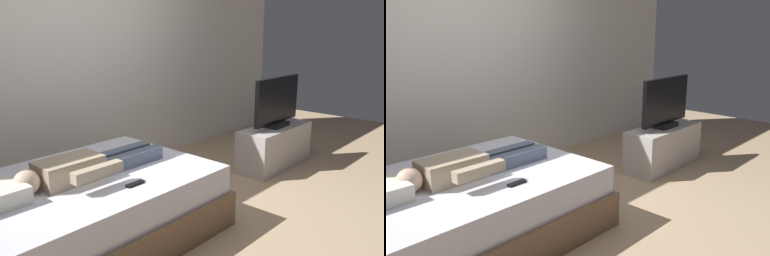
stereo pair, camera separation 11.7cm
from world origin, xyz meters
The scene contains 7 objects.
ground_plane centered at (0.00, 0.00, 0.00)m, with size 10.00×10.00×0.00m, color tan.
back_wall centered at (0.40, 1.73, 1.40)m, with size 6.40×0.10×2.80m, color silver.
bed centered at (-0.82, 0.49, 0.26)m, with size 2.06×1.46×0.54m.
person centered at (-0.79, 0.48, 0.62)m, with size 1.26×0.46×0.18m.
remote centered at (-0.64, 0.07, 0.55)m, with size 0.15×0.04×0.02m, color black.
tv_stand centered at (1.74, 0.29, 0.25)m, with size 1.10×0.40×0.50m, color #B7B2AD.
tv centered at (1.74, 0.29, 0.78)m, with size 0.88×0.20×0.59m.
Camera 1 is at (-2.42, -2.09, 1.69)m, focal length 37.79 mm.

